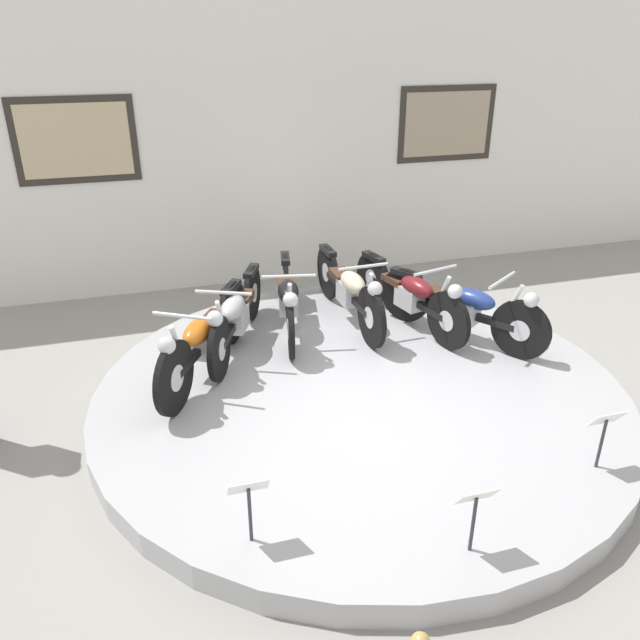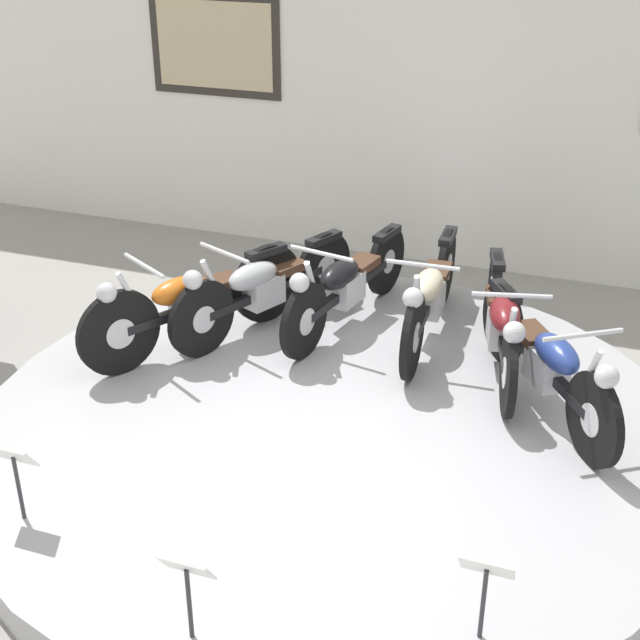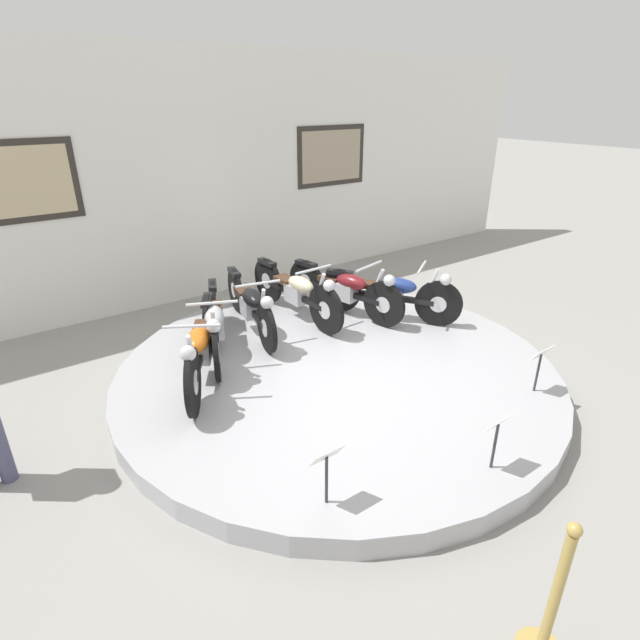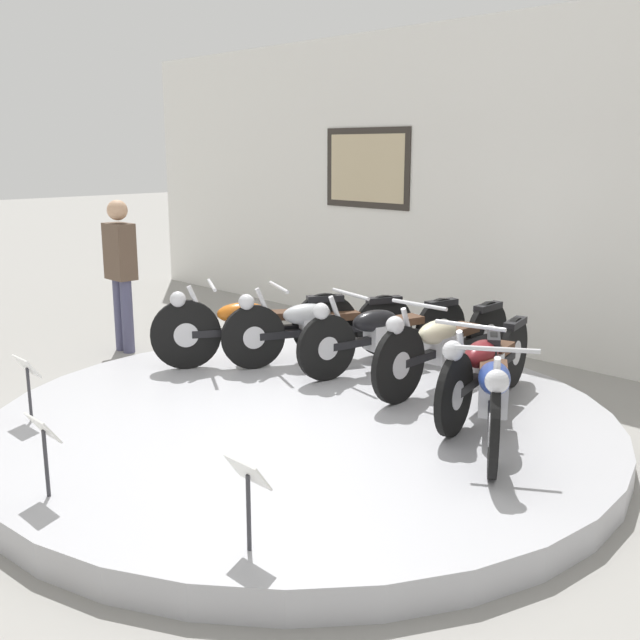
% 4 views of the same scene
% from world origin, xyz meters
% --- Properties ---
extents(ground_plane, '(60.00, 60.00, 0.00)m').
position_xyz_m(ground_plane, '(0.00, 0.00, 0.00)').
color(ground_plane, gray).
extents(display_platform, '(4.87, 4.87, 0.21)m').
position_xyz_m(display_platform, '(0.00, 0.00, 0.10)').
color(display_platform, '#ADADB2').
rests_on(display_platform, ground_plane).
extents(back_wall, '(14.00, 0.22, 3.64)m').
position_xyz_m(back_wall, '(0.00, 3.46, 1.82)').
color(back_wall, white).
rests_on(back_wall, ground_plane).
extents(motorcycle_orange, '(1.06, 1.77, 0.81)m').
position_xyz_m(motorcycle_orange, '(-1.34, 0.59, 0.60)').
color(motorcycle_orange, black).
rests_on(motorcycle_orange, display_platform).
extents(motorcycle_silver, '(0.84, 1.82, 0.78)m').
position_xyz_m(motorcycle_silver, '(-0.96, 1.07, 0.58)').
color(motorcycle_silver, black).
rests_on(motorcycle_silver, display_platform).
extents(motorcycle_black, '(0.57, 1.93, 0.78)m').
position_xyz_m(motorcycle_black, '(-0.35, 1.35, 0.58)').
color(motorcycle_black, black).
rests_on(motorcycle_black, display_platform).
extents(motorcycle_cream, '(0.54, 1.99, 0.80)m').
position_xyz_m(motorcycle_cream, '(0.34, 1.35, 0.60)').
color(motorcycle_cream, black).
rests_on(motorcycle_cream, display_platform).
extents(motorcycle_maroon, '(0.62, 1.92, 0.78)m').
position_xyz_m(motorcycle_maroon, '(0.95, 1.07, 0.58)').
color(motorcycle_maroon, black).
rests_on(motorcycle_maroon, display_platform).
extents(motorcycle_blue, '(1.13, 1.66, 0.78)m').
position_xyz_m(motorcycle_blue, '(1.34, 0.59, 0.58)').
color(motorcycle_blue, black).
rests_on(motorcycle_blue, display_platform).
extents(info_placard_front_left, '(0.26, 0.11, 0.51)m').
position_xyz_m(info_placard_front_left, '(-1.32, -1.61, 0.58)').
color(info_placard_front_left, '#333338').
rests_on(info_placard_front_left, display_platform).
extents(info_placard_front_centre, '(0.26, 0.11, 0.51)m').
position_xyz_m(info_placard_front_centre, '(0.00, -2.08, 0.58)').
color(info_placard_front_centre, '#333338').
rests_on(info_placard_front_centre, display_platform).
extents(info_placard_front_right, '(0.26, 0.11, 0.51)m').
position_xyz_m(info_placard_front_right, '(1.32, -1.61, 0.58)').
color(info_placard_front_right, '#333338').
rests_on(info_placard_front_right, display_platform).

